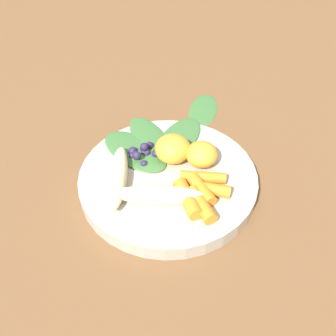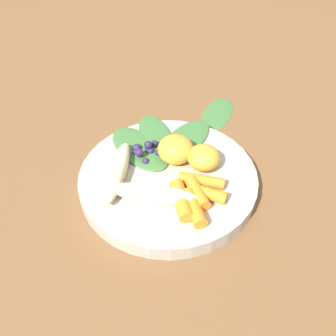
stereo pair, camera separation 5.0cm
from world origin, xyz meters
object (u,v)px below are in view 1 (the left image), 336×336
at_px(banana_peeled_left, 160,195).
at_px(banana_peeled_right, 118,176).
at_px(kale_leaf_stray, 203,109).
at_px(orange_segment_near, 175,149).
at_px(bowl, 168,178).

relative_size(banana_peeled_left, banana_peeled_right, 1.00).
distance_m(banana_peeled_left, banana_peeled_right, 0.07).
bearing_deg(banana_peeled_left, kale_leaf_stray, 74.33).
height_order(banana_peeled_right, orange_segment_near, orange_segment_near).
relative_size(bowl, banana_peeled_left, 2.13).
relative_size(banana_peeled_left, kale_leaf_stray, 1.07).
bearing_deg(bowl, banana_peeled_right, -151.07).
distance_m(orange_segment_near, kale_leaf_stray, 0.18).
bearing_deg(kale_leaf_stray, banana_peeled_left, 176.12).
height_order(banana_peeled_left, orange_segment_near, orange_segment_near).
relative_size(bowl, kale_leaf_stray, 2.27).
bearing_deg(bowl, kale_leaf_stray, 83.94).
bearing_deg(bowl, banana_peeled_left, -88.39).
relative_size(bowl, banana_peeled_right, 2.13).
xyz_separation_m(bowl, banana_peeled_left, (0.00, -0.06, 0.03)).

